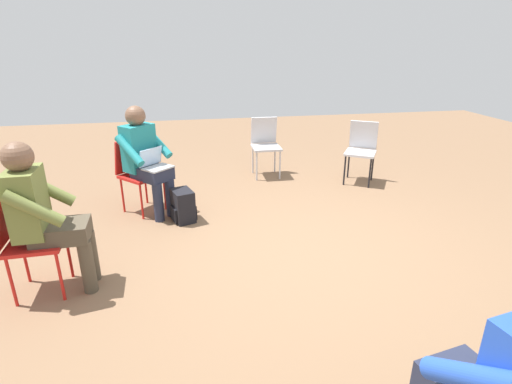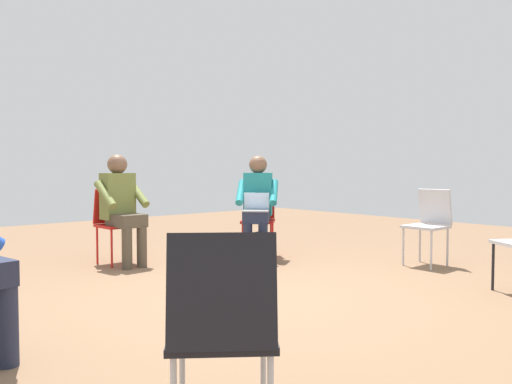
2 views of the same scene
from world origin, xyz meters
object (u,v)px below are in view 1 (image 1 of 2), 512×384
(chair_northwest, at_px, (137,170))
(chair_north, at_px, (265,142))
(backpack_near_laptop_user, at_px, (183,208))
(person_in_blue, at_px, (506,384))
(chair_west, at_px, (25,237))
(person_with_laptop, at_px, (145,156))
(person_in_olive, at_px, (43,211))
(chair_northeast, at_px, (361,147))

(chair_northwest, xyz_separation_m, chair_north, (1.73, 1.01, 0.00))
(chair_north, bearing_deg, backpack_near_laptop_user, 50.00)
(person_in_blue, bearing_deg, chair_northwest, 105.00)
(person_in_blue, relative_size, backpack_near_laptop_user, 3.44)
(chair_north, height_order, backpack_near_laptop_user, chair_north)
(chair_west, bearing_deg, backpack_near_laptop_user, 131.41)
(person_in_blue, xyz_separation_m, backpack_near_laptop_user, (-1.19, 3.21, -0.54))
(chair_north, distance_m, person_with_laptop, 1.98)
(chair_west, bearing_deg, chair_north, 134.30)
(chair_west, bearing_deg, chair_northwest, 153.51)
(person_with_laptop, xyz_separation_m, backpack_near_laptop_user, (0.38, -0.30, -0.53))
(chair_north, height_order, person_in_olive, person_in_olive)
(person_with_laptop, bearing_deg, chair_northeast, 148.36)
(backpack_near_laptop_user, bearing_deg, person_in_olive, -132.05)
(chair_northeast, relative_size, person_in_olive, 0.69)
(person_in_blue, bearing_deg, backpack_near_laptop_user, 100.40)
(chair_west, relative_size, backpack_near_laptop_user, 2.36)
(chair_northeast, distance_m, person_with_laptop, 2.94)
(chair_northwest, relative_size, backpack_near_laptop_user, 2.36)
(person_with_laptop, relative_size, person_in_blue, 1.00)
(chair_northeast, distance_m, backpack_near_laptop_user, 2.67)
(chair_northeast, height_order, person_in_blue, person_in_blue)
(chair_north, height_order, chair_northeast, same)
(person_in_olive, bearing_deg, person_in_blue, 44.67)
(chair_northwest, distance_m, person_in_olive, 1.67)
(chair_northeast, bearing_deg, chair_west, 60.99)
(chair_northeast, bearing_deg, chair_north, 8.87)
(chair_northeast, distance_m, person_in_blue, 4.31)
(chair_west, distance_m, person_in_olive, 0.26)
(chair_west, height_order, person_in_olive, person_in_olive)
(chair_northeast, bearing_deg, person_with_laptop, 43.76)
(person_with_laptop, bearing_deg, chair_north, 171.76)
(person_in_olive, xyz_separation_m, backpack_near_laptop_user, (1.03, 1.14, -0.54))
(chair_northwest, relative_size, person_with_laptop, 0.69)
(chair_northeast, bearing_deg, chair_northwest, 41.03)
(person_in_olive, height_order, backpack_near_laptop_user, person_in_olive)
(chair_north, relative_size, chair_west, 1.00)
(chair_north, height_order, chair_west, same)
(chair_northeast, xyz_separation_m, person_with_laptop, (-2.88, -0.60, 0.20))
(chair_north, relative_size, person_with_laptop, 0.69)
(chair_northwest, relative_size, chair_west, 1.00)
(chair_northeast, relative_size, person_with_laptop, 0.69)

